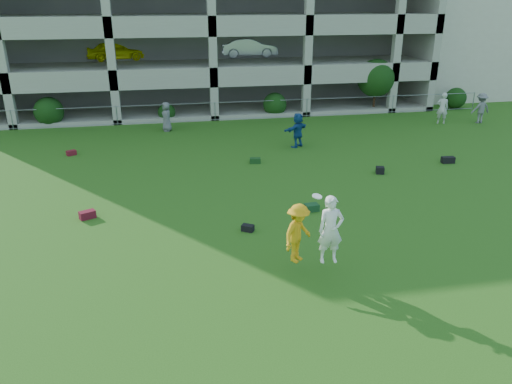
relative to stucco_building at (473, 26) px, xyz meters
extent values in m
plane|color=#235114|center=(-23.00, -28.00, -5.00)|extent=(100.00, 100.00, 0.00)
cube|color=beige|center=(0.00, 0.00, 0.00)|extent=(16.00, 14.00, 10.00)
imported|color=slate|center=(-26.05, -10.96, -4.15)|extent=(0.65, 0.89, 1.69)
imported|color=navy|center=(-19.42, -15.58, -4.10)|extent=(1.66, 1.40, 1.80)
imported|color=silver|center=(-9.32, -12.31, -4.04)|extent=(0.81, 0.66, 1.92)
imported|color=slate|center=(-6.91, -12.62, -4.08)|extent=(1.23, 0.75, 1.84)
cube|color=#550E1E|center=(-29.17, -22.91, -4.86)|extent=(0.63, 0.51, 0.28)
cube|color=black|center=(-23.71, -25.00, -4.89)|extent=(0.47, 0.43, 0.22)
cube|color=#13351F|center=(-21.09, -23.76, -4.87)|extent=(0.53, 0.40, 0.26)
cube|color=black|center=(-16.89, -20.35, -4.85)|extent=(0.44, 0.44, 0.30)
cube|color=black|center=(-13.10, -19.56, -4.85)|extent=(0.62, 0.35, 0.30)
cube|color=#500F0D|center=(-30.87, -14.89, -4.88)|extent=(0.53, 0.47, 0.24)
cube|color=#123313|center=(-22.10, -17.85, -4.88)|extent=(0.54, 0.37, 0.25)
imported|color=orange|center=(-22.79, -27.89, -3.77)|extent=(1.27, 1.23, 1.74)
imported|color=white|center=(-21.97, -28.29, -3.54)|extent=(0.74, 0.50, 1.95)
cylinder|color=white|center=(-22.32, -28.02, -2.63)|extent=(0.28, 0.27, 0.11)
cube|color=#9E998C|center=(-23.00, 4.75, 1.00)|extent=(30.00, 0.50, 12.00)
cube|color=#9E998C|center=(-8.25, -2.00, 1.00)|extent=(0.50, 14.00, 12.00)
cube|color=#9E998C|center=(-23.00, -2.00, -4.85)|extent=(30.00, 14.00, 0.30)
cube|color=#9E998C|center=(-23.00, -2.00, -1.85)|extent=(30.00, 14.00, 0.30)
cube|color=#9E998C|center=(-23.00, -2.00, 1.15)|extent=(30.00, 14.00, 0.30)
cube|color=#9E998C|center=(-23.00, -8.85, -2.45)|extent=(30.00, 0.30, 0.90)
cube|color=#9E998C|center=(-23.00, -8.85, 0.55)|extent=(30.00, 0.30, 0.90)
cube|color=#9E998C|center=(-29.00, -8.75, 1.00)|extent=(0.50, 0.50, 12.00)
cube|color=#9E998C|center=(-23.00, -8.75, 1.00)|extent=(0.50, 0.50, 12.00)
cube|color=#9E998C|center=(-17.00, -8.75, 1.00)|extent=(0.50, 0.50, 12.00)
cube|color=#9E998C|center=(-11.00, -8.75, 1.00)|extent=(0.50, 0.50, 12.00)
cube|color=#605E59|center=(-23.00, 0.00, 1.00)|extent=(29.00, 9.00, 11.60)
imported|color=#F9FC0D|center=(-29.04, -4.00, -1.04)|extent=(4.01, 1.94, 1.32)
imported|color=silver|center=(-19.91, -4.00, -1.04)|extent=(4.02, 1.43, 1.32)
cylinder|color=gray|center=(-35.00, -9.00, -4.40)|extent=(0.06, 0.06, 1.20)
cylinder|color=gray|center=(-29.00, -9.00, -4.40)|extent=(0.06, 0.06, 1.20)
cylinder|color=gray|center=(-23.00, -9.00, -4.40)|extent=(0.06, 0.06, 1.20)
cylinder|color=gray|center=(-17.00, -9.00, -4.40)|extent=(0.06, 0.06, 1.20)
cylinder|color=gray|center=(-11.00, -9.00, -4.40)|extent=(0.06, 0.06, 1.20)
cylinder|color=gray|center=(-5.00, -9.00, -4.40)|extent=(0.06, 0.06, 1.20)
cylinder|color=gray|center=(-23.00, -9.00, -3.85)|extent=(36.00, 0.04, 0.04)
cylinder|color=gray|center=(-23.00, -9.00, -4.92)|extent=(36.00, 0.04, 0.04)
sphere|color=#163D11|center=(-33.00, -8.40, -4.12)|extent=(1.76, 1.76, 1.76)
sphere|color=#163D11|center=(-26.00, -8.40, -4.45)|extent=(1.10, 1.10, 1.10)
sphere|color=#163D11|center=(-19.00, -8.40, -4.23)|extent=(1.54, 1.54, 1.54)
cylinder|color=#382314|center=(-12.00, -8.20, -4.02)|extent=(0.16, 0.16, 1.96)
sphere|color=#163D11|center=(-12.00, -8.20, -2.76)|extent=(2.52, 2.52, 2.52)
sphere|color=#163D11|center=(-6.00, -8.40, -4.29)|extent=(1.43, 1.43, 1.43)
camera|label=1|loc=(-26.30, -39.99, 2.45)|focal=35.00mm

